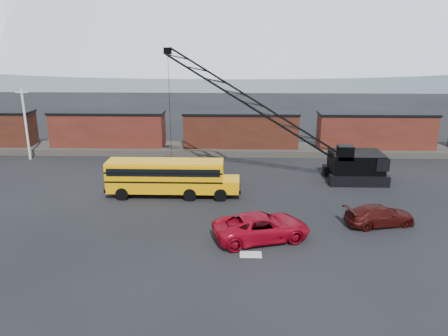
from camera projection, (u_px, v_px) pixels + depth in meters
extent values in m
plane|color=black|center=(242.00, 228.00, 31.83)|extent=(160.00, 160.00, 0.00)
cube|color=white|center=(238.00, 38.00, 353.73)|extent=(800.00, 80.00, 24.00)
cube|color=#4A443D|center=(241.00, 149.00, 52.79)|extent=(120.00, 5.00, 0.70)
cube|color=black|center=(14.00, 142.00, 53.40)|extent=(2.20, 2.40, 0.60)
cube|color=#461A14|center=(108.00, 129.00, 52.57)|extent=(13.50, 2.90, 4.00)
cube|color=black|center=(107.00, 112.00, 51.98)|extent=(13.70, 3.10, 0.25)
cube|color=black|center=(75.00, 143.00, 53.18)|extent=(2.20, 2.40, 0.60)
cube|color=black|center=(143.00, 143.00, 52.94)|extent=(2.20, 2.40, 0.60)
cube|color=#4B2215|center=(241.00, 130.00, 52.11)|extent=(13.50, 2.90, 4.00)
cube|color=black|center=(241.00, 113.00, 51.52)|extent=(13.70, 3.10, 0.25)
cube|color=black|center=(206.00, 144.00, 52.72)|extent=(2.20, 2.40, 0.60)
cube|color=black|center=(275.00, 144.00, 52.48)|extent=(2.20, 2.40, 0.60)
cube|color=#461A14|center=(376.00, 131.00, 51.64)|extent=(13.50, 2.90, 4.00)
cube|color=black|center=(378.00, 114.00, 51.05)|extent=(13.70, 3.10, 0.25)
cube|color=black|center=(339.00, 145.00, 52.26)|extent=(2.20, 2.40, 0.60)
cube|color=black|center=(410.00, 145.00, 52.01)|extent=(2.20, 2.40, 0.60)
cylinder|color=silver|center=(26.00, 125.00, 48.60)|extent=(0.24, 0.24, 8.00)
cube|color=silver|center=(22.00, 92.00, 47.56)|extent=(1.40, 0.12, 0.12)
cube|color=silver|center=(251.00, 254.00, 27.99)|extent=(1.40, 0.90, 0.02)
cube|color=#FBA605|center=(166.00, 176.00, 37.83)|extent=(10.00, 2.50, 2.50)
cube|color=#FBA605|center=(230.00, 185.00, 37.87)|extent=(1.60, 2.30, 1.10)
cube|color=#FBA605|center=(165.00, 162.00, 37.46)|extent=(10.00, 2.30, 0.18)
cube|color=black|center=(163.00, 173.00, 36.43)|extent=(9.60, 0.05, 0.65)
cube|color=black|center=(168.00, 164.00, 38.84)|extent=(9.60, 0.05, 0.65)
cube|color=black|center=(240.00, 188.00, 37.94)|extent=(0.15, 2.45, 0.35)
cube|color=black|center=(109.00, 187.00, 38.27)|extent=(0.15, 2.50, 0.35)
cylinder|color=black|center=(122.00, 194.00, 37.20)|extent=(1.10, 0.35, 1.10)
cylinder|color=black|center=(129.00, 185.00, 39.40)|extent=(1.10, 0.35, 1.10)
cylinder|color=black|center=(190.00, 195.00, 37.03)|extent=(1.10, 0.35, 1.10)
cylinder|color=black|center=(192.00, 186.00, 39.23)|extent=(1.10, 0.35, 1.10)
cylinder|color=black|center=(220.00, 195.00, 36.96)|extent=(1.10, 0.35, 1.10)
cylinder|color=black|center=(221.00, 186.00, 39.16)|extent=(1.10, 0.35, 1.10)
imported|color=#AB081B|center=(262.00, 227.00, 29.87)|extent=(7.26, 4.86, 1.85)
imported|color=#3C0D0A|center=(380.00, 215.00, 32.23)|extent=(5.57, 3.28, 1.51)
cube|color=black|center=(359.00, 181.00, 40.76)|extent=(5.50, 1.00, 1.00)
cube|color=black|center=(351.00, 171.00, 43.82)|extent=(5.50, 1.00, 1.00)
cube|color=black|center=(356.00, 162.00, 41.89)|extent=(4.80, 3.60, 1.80)
cube|color=black|center=(377.00, 160.00, 41.77)|extent=(1.20, 3.80, 1.20)
cube|color=black|center=(345.00, 153.00, 40.43)|extent=(1.40, 1.20, 1.30)
cube|color=black|center=(347.00, 154.00, 39.91)|extent=(1.20, 0.06, 0.90)
cube|color=black|center=(168.00, 51.00, 39.32)|extent=(0.70, 0.50, 0.60)
cylinder|color=black|center=(170.00, 118.00, 41.08)|extent=(0.04, 0.04, 11.89)
cube|color=black|center=(172.00, 176.00, 42.73)|extent=(0.25, 0.25, 0.50)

